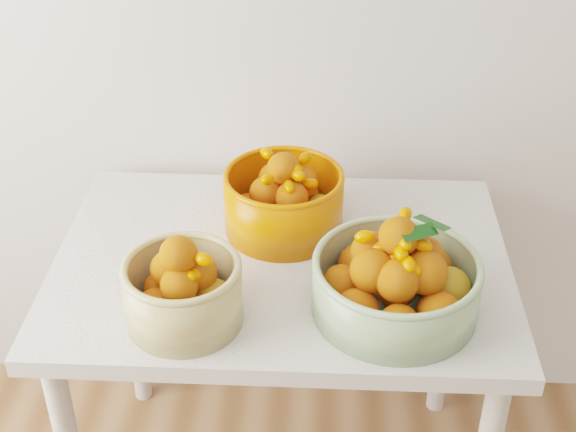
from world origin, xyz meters
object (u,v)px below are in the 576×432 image
(bowl_cream, at_px, (183,290))
(bowl_orange, at_px, (284,200))
(bowl_green, at_px, (396,281))
(table, at_px, (282,292))

(bowl_cream, relative_size, bowl_orange, 0.99)
(bowl_green, bearing_deg, table, 145.17)
(bowl_orange, bearing_deg, table, -89.78)
(bowl_cream, distance_m, bowl_green, 0.42)
(bowl_green, relative_size, bowl_orange, 1.14)
(table, distance_m, bowl_green, 0.33)
(bowl_cream, height_order, bowl_orange, bowl_cream)
(table, height_order, bowl_orange, bowl_orange)
(table, height_order, bowl_cream, bowl_cream)
(bowl_green, bearing_deg, bowl_orange, 130.16)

